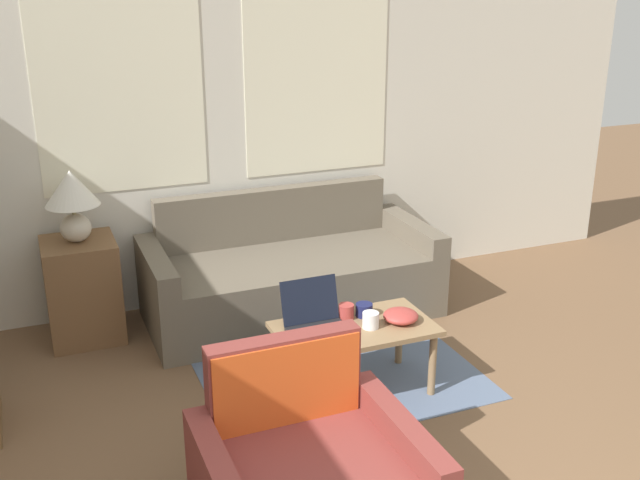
{
  "coord_description": "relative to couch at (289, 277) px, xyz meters",
  "views": [
    {
      "loc": [
        -1.44,
        -1.25,
        2.29
      ],
      "look_at": [
        0.2,
        2.77,
        0.75
      ],
      "focal_mm": 42.0,
      "sensor_mm": 36.0,
      "label": 1
    }
  ],
  "objects": [
    {
      "name": "couch",
      "position": [
        0.0,
        0.0,
        0.0
      ],
      "size": [
        2.02,
        0.89,
        0.83
      ],
      "color": "#665B4C",
      "rests_on": "ground_plane"
    },
    {
      "name": "side_table",
      "position": [
        -1.39,
        0.13,
        0.07
      ],
      "size": [
        0.46,
        0.46,
        0.68
      ],
      "color": "brown",
      "rests_on": "ground_plane"
    },
    {
      "name": "cup_white",
      "position": [
        0.08,
        -1.08,
        0.19
      ],
      "size": [
        0.1,
        0.1,
        0.08
      ],
      "color": "#191E4C",
      "rests_on": "coffee_table"
    },
    {
      "name": "cup_yellow",
      "position": [
        -0.03,
        -1.07,
        0.19
      ],
      "size": [
        0.09,
        0.09,
        0.09
      ],
      "color": "#B23D38",
      "rests_on": "coffee_table"
    },
    {
      "name": "cup_navy",
      "position": [
        0.04,
        -1.23,
        0.2
      ],
      "size": [
        0.09,
        0.09,
        0.09
      ],
      "color": "white",
      "rests_on": "coffee_table"
    },
    {
      "name": "snack_bowl",
      "position": [
        0.24,
        -1.23,
        0.19
      ],
      "size": [
        0.2,
        0.2,
        0.07
      ],
      "color": "#B23D38",
      "rests_on": "coffee_table"
    },
    {
      "name": "rug",
      "position": [
        -0.03,
        -0.62,
        -0.26
      ],
      "size": [
        1.61,
        1.96,
        0.01
      ],
      "color": "slate",
      "rests_on": "ground_plane"
    },
    {
      "name": "coffee_table",
      "position": [
        -0.03,
        -1.18,
        0.1
      ],
      "size": [
        0.9,
        0.5,
        0.42
      ],
      "color": "#8E704C",
      "rests_on": "ground_plane"
    },
    {
      "name": "wall_back",
      "position": [
        -0.22,
        0.46,
        1.04
      ],
      "size": [
        6.59,
        0.06,
        2.6
      ],
      "color": "silver",
      "rests_on": "ground_plane"
    },
    {
      "name": "table_lamp",
      "position": [
        -1.39,
        0.13,
        0.71
      ],
      "size": [
        0.34,
        0.34,
        0.47
      ],
      "color": "beige",
      "rests_on": "side_table"
    },
    {
      "name": "laptop",
      "position": [
        -0.25,
        -1.14,
        0.21
      ],
      "size": [
        0.33,
        0.33,
        0.27
      ],
      "color": "black",
      "rests_on": "coffee_table"
    }
  ]
}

